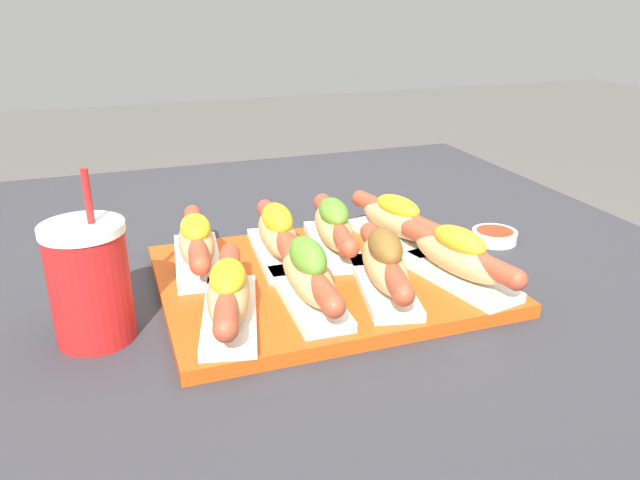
# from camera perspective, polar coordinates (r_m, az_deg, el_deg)

# --- Properties ---
(patio_table) EXTENTS (1.07, 1.15, 0.75)m
(patio_table) POSITION_cam_1_polar(r_m,az_deg,el_deg) (1.15, 0.45, -18.59)
(patio_table) COLOR #333338
(patio_table) RESTS_ON ground_plane
(serving_tray) EXTENTS (0.43, 0.34, 0.02)m
(serving_tray) POSITION_cam_1_polar(r_m,az_deg,el_deg) (0.84, 0.46, -3.59)
(serving_tray) COLOR #CC4C14
(serving_tray) RESTS_ON patio_table
(hot_dog_0) EXTENTS (0.10, 0.21, 0.07)m
(hot_dog_0) POSITION_cam_1_polar(r_m,az_deg,el_deg) (0.72, -8.36, -4.84)
(hot_dog_0) COLOR white
(hot_dog_0) RESTS_ON serving_tray
(hot_dog_1) EXTENTS (0.07, 0.22, 0.08)m
(hot_dog_1) POSITION_cam_1_polar(r_m,az_deg,el_deg) (0.75, -1.11, -3.17)
(hot_dog_1) COLOR white
(hot_dog_1) RESTS_ON serving_tray
(hot_dog_2) EXTENTS (0.10, 0.22, 0.08)m
(hot_dog_2) POSITION_cam_1_polar(r_m,az_deg,el_deg) (0.78, 5.90, -2.19)
(hot_dog_2) COLOR white
(hot_dog_2) RESTS_ON serving_tray
(hot_dog_3) EXTENTS (0.10, 0.22, 0.07)m
(hot_dog_3) POSITION_cam_1_polar(r_m,az_deg,el_deg) (0.82, 12.50, -1.51)
(hot_dog_3) COLOR white
(hot_dog_3) RESTS_ON serving_tray
(hot_dog_4) EXTENTS (0.08, 0.22, 0.07)m
(hot_dog_4) POSITION_cam_1_polar(r_m,az_deg,el_deg) (0.86, -11.23, -0.20)
(hot_dog_4) COLOR white
(hot_dog_4) RESTS_ON serving_tray
(hot_dog_5) EXTENTS (0.07, 0.22, 0.08)m
(hot_dog_5) POSITION_cam_1_polar(r_m,az_deg,el_deg) (0.87, -3.90, 0.56)
(hot_dog_5) COLOR white
(hot_dog_5) RESTS_ON serving_tray
(hot_dog_6) EXTENTS (0.09, 0.22, 0.07)m
(hot_dog_6) POSITION_cam_1_polar(r_m,az_deg,el_deg) (0.90, 1.36, 1.21)
(hot_dog_6) COLOR white
(hot_dog_6) RESTS_ON serving_tray
(hot_dog_7) EXTENTS (0.10, 0.22, 0.07)m
(hot_dog_7) POSITION_cam_1_polar(r_m,az_deg,el_deg) (0.93, 7.09, 1.80)
(hot_dog_7) COLOR white
(hot_dog_7) RESTS_ON serving_tray
(sauce_bowl) EXTENTS (0.07, 0.07, 0.02)m
(sauce_bowl) POSITION_cam_1_polar(r_m,az_deg,el_deg) (1.02, 15.66, 0.39)
(sauce_bowl) COLOR white
(sauce_bowl) RESTS_ON patio_table
(drink_cup) EXTENTS (0.09, 0.09, 0.20)m
(drink_cup) POSITION_cam_1_polar(r_m,az_deg,el_deg) (0.74, -20.31, -3.65)
(drink_cup) COLOR red
(drink_cup) RESTS_ON patio_table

